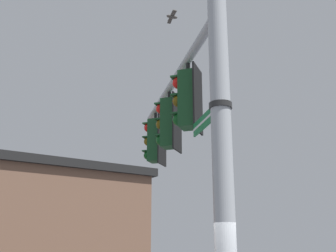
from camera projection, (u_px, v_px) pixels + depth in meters
name	position (u px, v px, depth m)	size (l,w,h in m)	color
signal_pole	(223.00, 168.00, 5.65)	(0.28, 0.28, 6.42)	#ADB2B7
mast_arm	(174.00, 81.00, 8.79)	(0.16, 0.16, 5.32)	#ADB2B7
traffic_light_nearest_pole	(187.00, 100.00, 7.60)	(0.54, 0.49, 1.31)	black
traffic_light_mid_inner	(168.00, 123.00, 8.99)	(0.54, 0.49, 1.31)	black
traffic_light_mid_outer	(155.00, 141.00, 10.39)	(0.54, 0.49, 1.31)	black
street_name_sign	(212.00, 114.00, 6.22)	(1.25, 0.87, 0.22)	#147238
bird_flying	(172.00, 17.00, 10.03)	(0.40, 0.35, 0.14)	#4C4742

